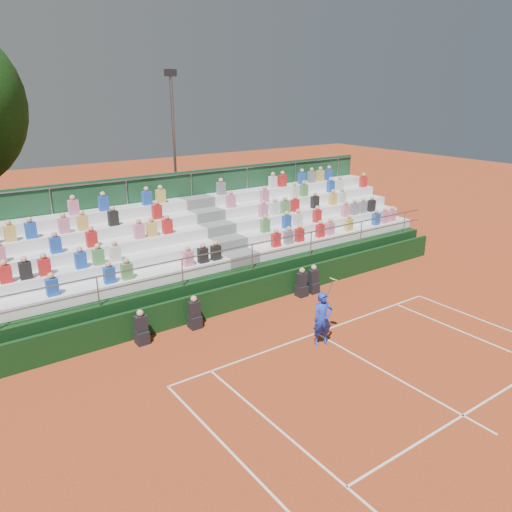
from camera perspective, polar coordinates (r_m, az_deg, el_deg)
ground at (r=17.12m, az=6.90°, el=-8.77°), size 90.00×90.00×0.00m
courtside_wall at (r=19.16m, az=0.52°, el=-3.92°), size 20.00×0.15×1.00m
line_officials at (r=18.27m, az=-1.32°, el=-5.15°), size 7.75×0.40×1.19m
grandstand at (r=21.50m, az=-4.55°, el=0.19°), size 20.00×5.20×4.40m
tennis_player at (r=16.09m, az=7.63°, el=-7.12°), size 0.90×0.60×2.22m
floodlight_mast at (r=27.27m, az=-9.35°, el=12.51°), size 0.60×0.25×8.79m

